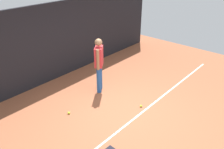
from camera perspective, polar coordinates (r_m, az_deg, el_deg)
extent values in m
plane|color=#9E5638|center=(6.51, 2.68, -8.92)|extent=(12.00, 12.00, 0.00)
cube|color=black|center=(7.92, -14.42, 7.46)|extent=(10.00, 0.10, 2.55)
cube|color=white|center=(6.31, 5.75, -10.38)|extent=(9.00, 0.05, 0.00)
cylinder|color=#2659A5|center=(7.36, -2.96, -0.44)|extent=(0.14, 0.14, 0.85)
cylinder|color=#2659A5|center=(7.15, -3.20, -1.33)|extent=(0.14, 0.14, 0.85)
cube|color=red|center=(6.94, -3.23, 4.41)|extent=(0.45, 0.41, 0.60)
sphere|color=#9E704C|center=(6.78, -3.32, 7.83)|extent=(0.22, 0.22, 0.22)
cylinder|color=#9E704C|center=(7.15, -2.99, 5.01)|extent=(0.09, 0.09, 0.62)
cylinder|color=#9E704C|center=(6.75, -3.47, 3.60)|extent=(0.09, 0.09, 0.62)
sphere|color=#CCE033|center=(6.70, 7.09, -7.63)|extent=(0.07, 0.07, 0.07)
sphere|color=#CCE033|center=(6.49, -10.50, -9.21)|extent=(0.07, 0.07, 0.07)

